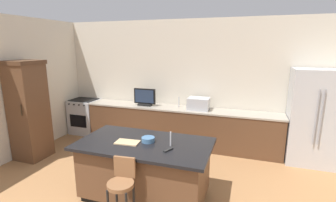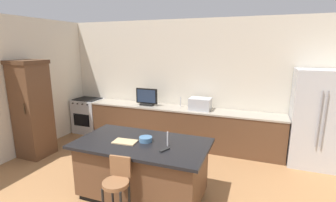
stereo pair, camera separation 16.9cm
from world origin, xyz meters
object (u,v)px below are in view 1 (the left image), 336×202
at_px(cabinet_tower, 29,109).
at_px(tv_remote, 168,150).
at_px(kitchen_island, 145,169).
at_px(range_oven, 85,116).
at_px(refrigerator, 314,117).
at_px(tv_monitor, 145,98).
at_px(cutting_board, 127,142).
at_px(microwave, 199,104).
at_px(fruit_bowl, 148,140).
at_px(bar_stool_center, 122,188).

relative_size(cabinet_tower, tv_remote, 12.12).
relative_size(kitchen_island, tv_remote, 11.92).
relative_size(range_oven, cabinet_tower, 0.45).
relative_size(refrigerator, tv_monitor, 3.52).
bearing_deg(range_oven, refrigerator, -0.46).
bearing_deg(cutting_board, refrigerator, 37.43).
bearing_deg(kitchen_island, range_oven, 141.34).
xyz_separation_m(microwave, fruit_bowl, (-0.34, -2.16, -0.10)).
xyz_separation_m(refrigerator, fruit_bowl, (-2.66, -2.11, -0.01)).
relative_size(refrigerator, fruit_bowl, 9.53).
bearing_deg(kitchen_island, cabinet_tower, 169.10).
bearing_deg(bar_stool_center, microwave, 76.93).
relative_size(range_oven, fruit_bowl, 4.66).
bearing_deg(tv_remote, cabinet_tower, -168.28).
bearing_deg(kitchen_island, microwave, 80.19).
distance_m(cabinet_tower, fruit_bowl, 2.94).
distance_m(bar_stool_center, cutting_board, 0.75).
xyz_separation_m(refrigerator, bar_stool_center, (-2.71, -2.87, -0.40)).
distance_m(refrigerator, fruit_bowl, 3.40).
bearing_deg(tv_remote, bar_stool_center, -104.73).
relative_size(microwave, tv_monitor, 0.88).
distance_m(microwave, tv_remote, 2.37).
distance_m(cabinet_tower, cutting_board, 2.70).
bearing_deg(range_oven, bar_stool_center, -46.70).
bearing_deg(tv_remote, tv_monitor, 144.70).
relative_size(bar_stool_center, cutting_board, 2.67).
bearing_deg(bar_stool_center, tv_remote, 45.75).
bearing_deg(tv_monitor, kitchen_island, -66.41).
bearing_deg(refrigerator, cutting_board, -142.57).
bearing_deg(fruit_bowl, microwave, 81.16).
distance_m(cabinet_tower, microwave, 3.63).
distance_m(refrigerator, tv_remote, 3.24).
distance_m(microwave, fruit_bowl, 2.18).
height_order(tv_monitor, fruit_bowl, tv_monitor).
bearing_deg(tv_monitor, bar_stool_center, -71.92).
distance_m(kitchen_island, tv_remote, 0.65).
distance_m(cabinet_tower, bar_stool_center, 3.15).
relative_size(range_oven, microwave, 1.95).
distance_m(kitchen_island, range_oven, 3.52).
height_order(microwave, bar_stool_center, microwave).
height_order(range_oven, cabinet_tower, cabinet_tower).
xyz_separation_m(kitchen_island, bar_stool_center, (-0.00, -0.71, 0.10)).
relative_size(kitchen_island, refrigerator, 1.06).
xyz_separation_m(kitchen_island, refrigerator, (2.71, 2.16, 0.49)).
bearing_deg(refrigerator, bar_stool_center, -133.35).
distance_m(range_oven, fruit_bowl, 3.56).
bearing_deg(tv_monitor, cabinet_tower, -140.07).
relative_size(tv_monitor, tv_remote, 3.20).
distance_m(range_oven, cutting_board, 3.43).
distance_m(tv_monitor, fruit_bowl, 2.33).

